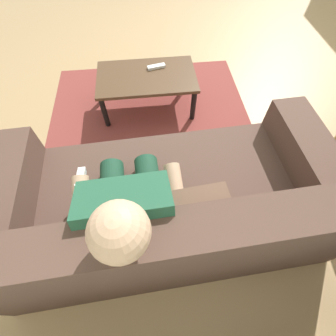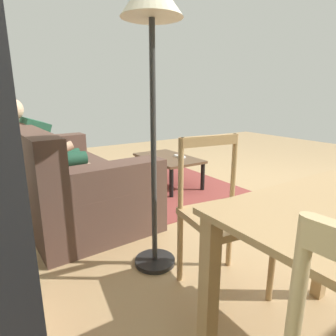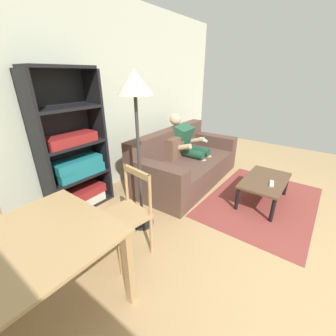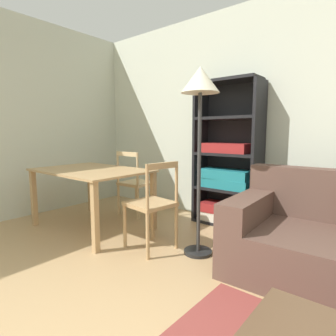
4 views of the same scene
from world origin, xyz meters
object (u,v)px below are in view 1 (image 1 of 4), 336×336
(tv_remote, at_px, (156,67))
(couch, at_px, (170,210))
(person_lounging, at_px, (131,211))
(coffee_table, at_px, (147,80))

(tv_remote, bearing_deg, couch, -13.46)
(couch, distance_m, person_lounging, 0.35)
(couch, height_order, coffee_table, couch)
(couch, xyz_separation_m, tv_remote, (-0.04, -1.44, 0.07))
(couch, xyz_separation_m, person_lounging, (0.22, 0.09, 0.26))
(person_lounging, relative_size, tv_remote, 6.55)
(person_lounging, height_order, coffee_table, person_lounging)
(couch, relative_size, coffee_table, 2.32)
(coffee_table, xyz_separation_m, tv_remote, (-0.10, -0.11, 0.06))
(coffee_table, bearing_deg, tv_remote, -133.68)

